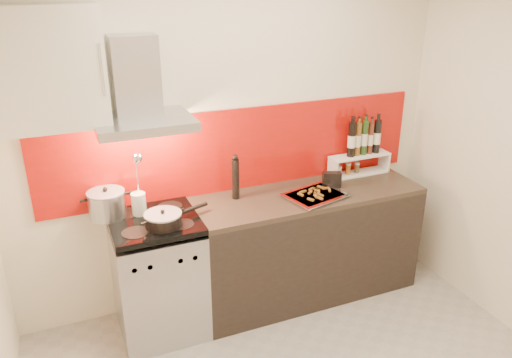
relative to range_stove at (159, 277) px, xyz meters
name	(u,v)px	position (x,y,z in m)	size (l,w,h in m)	color
back_wall	(233,140)	(0.70, 0.30, 0.86)	(3.40, 0.02, 2.60)	silver
backsplash	(240,149)	(0.75, 0.29, 0.78)	(3.00, 0.02, 0.64)	#971508
range_stove	(159,277)	(0.00, 0.00, 0.00)	(0.60, 0.60, 0.91)	#B7B7BA
counter	(306,243)	(1.20, 0.00, 0.01)	(1.80, 0.60, 0.90)	black
range_hood	(139,95)	(0.00, 0.14, 1.30)	(0.62, 0.50, 0.61)	#B7B7BA
upper_cabinet	(42,68)	(-0.55, 0.13, 1.51)	(0.70, 0.35, 0.72)	silver
stock_pot	(107,204)	(-0.28, 0.16, 0.56)	(0.26, 0.26, 0.22)	#B7B7BA
saute_pan	(164,219)	(0.05, -0.12, 0.51)	(0.47, 0.26, 0.12)	black
utensil_jar	(139,197)	(-0.07, 0.10, 0.60)	(0.10, 0.15, 0.48)	silver
pepper_mill	(236,178)	(0.65, 0.12, 0.63)	(0.05, 0.05, 0.35)	black
step_shelf	(361,150)	(1.78, 0.18, 0.67)	(0.53, 0.14, 0.46)	white
caddy_box	(332,180)	(1.42, 0.03, 0.52)	(0.15, 0.06, 0.12)	black
baking_tray	(315,195)	(1.21, -0.09, 0.47)	(0.50, 0.43, 0.03)	silver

